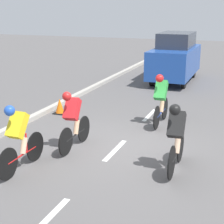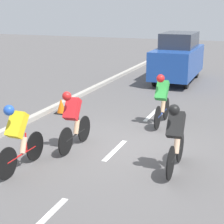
% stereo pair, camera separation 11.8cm
% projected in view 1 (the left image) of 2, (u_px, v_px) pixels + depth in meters
% --- Properties ---
extents(ground_plane, '(60.00, 60.00, 0.00)m').
position_uv_depth(ground_plane, '(120.00, 146.00, 9.26)').
color(ground_plane, '#565454').
extents(lane_stripe_near, '(0.12, 1.40, 0.01)m').
position_uv_depth(lane_stripe_near, '(48.00, 219.00, 6.08)').
color(lane_stripe_near, white).
rests_on(lane_stripe_near, ground).
extents(lane_stripe_mid, '(0.12, 1.40, 0.01)m').
position_uv_depth(lane_stripe_mid, '(115.00, 150.00, 8.96)').
color(lane_stripe_mid, white).
rests_on(lane_stripe_mid, ground).
extents(lane_stripe_far, '(0.12, 1.40, 0.01)m').
position_uv_depth(lane_stripe_far, '(150.00, 115.00, 11.84)').
color(lane_stripe_far, white).
rests_on(lane_stripe_far, ground).
extents(curb, '(0.20, 29.74, 0.14)m').
position_uv_depth(curb, '(3.00, 132.00, 10.02)').
color(curb, '#A8A399').
rests_on(curb, ground).
extents(cyclist_yellow, '(0.32, 1.68, 1.48)m').
position_uv_depth(cyclist_yellow, '(19.00, 136.00, 7.65)').
color(cyclist_yellow, black).
rests_on(cyclist_yellow, ground).
extents(cyclist_black, '(0.33, 1.64, 1.51)m').
position_uv_depth(cyclist_black, '(176.00, 135.00, 7.64)').
color(cyclist_black, black).
rests_on(cyclist_black, ground).
extents(cyclist_red, '(0.35, 1.66, 1.47)m').
position_uv_depth(cyclist_red, '(73.00, 119.00, 8.85)').
color(cyclist_red, black).
rests_on(cyclist_red, ground).
extents(cyclist_green, '(0.32, 1.70, 1.53)m').
position_uv_depth(cyclist_green, '(161.00, 98.00, 10.68)').
color(cyclist_green, black).
rests_on(cyclist_green, ground).
extents(support_car, '(1.70, 4.18, 2.18)m').
position_uv_depth(support_car, '(175.00, 57.00, 16.81)').
color(support_car, black).
rests_on(support_car, ground).
extents(traffic_cone, '(0.36, 0.36, 0.49)m').
position_uv_depth(traffic_cone, '(60.00, 106.00, 11.96)').
color(traffic_cone, black).
rests_on(traffic_cone, ground).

